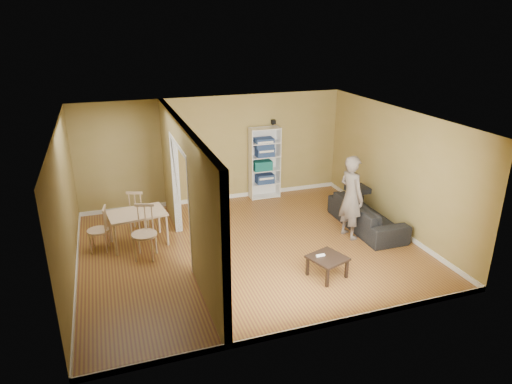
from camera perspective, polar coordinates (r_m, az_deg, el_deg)
room_shell at (r=8.63m, az=-0.83°, el=0.64°), size 6.50×6.50×6.50m
partition at (r=8.36m, az=-8.68°, el=-0.27°), size 0.22×5.50×2.60m
wall_speaker at (r=11.39m, az=2.19°, el=8.75°), size 0.10×0.10×0.10m
sofa at (r=10.14m, az=13.70°, el=-2.28°), size 2.12×0.93×0.80m
person at (r=9.43m, az=11.87°, el=0.23°), size 0.84×0.71×2.06m
bookshelf at (r=11.47m, az=1.00°, el=3.69°), size 0.76×0.33×1.80m
paper_box_navy_a at (r=11.55m, az=1.09°, el=1.70°), size 0.44×0.29×0.23m
paper_box_teal at (r=11.42m, az=0.78°, el=3.36°), size 0.46×0.30×0.24m
paper_box_navy_b at (r=11.34m, az=1.09°, el=5.07°), size 0.44×0.29×0.23m
paper_box_navy_c at (r=11.27m, az=0.97°, el=6.25°), size 0.46×0.30×0.24m
coffee_table at (r=8.16m, az=8.92°, el=-8.38°), size 0.58×0.58×0.39m
game_controller at (r=8.13m, az=8.06°, el=-7.85°), size 0.16×0.04×0.03m
dining_table at (r=9.38m, az=-14.66°, el=-2.92°), size 1.10×0.73×0.69m
chair_left at (r=9.39m, az=-19.17°, el=-4.43°), size 0.48×0.48×0.91m
chair_near at (r=8.83m, az=-13.81°, el=-4.99°), size 0.61×0.61×1.04m
chair_far at (r=10.04m, az=-14.52°, el=-2.15°), size 0.55×0.55×0.95m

